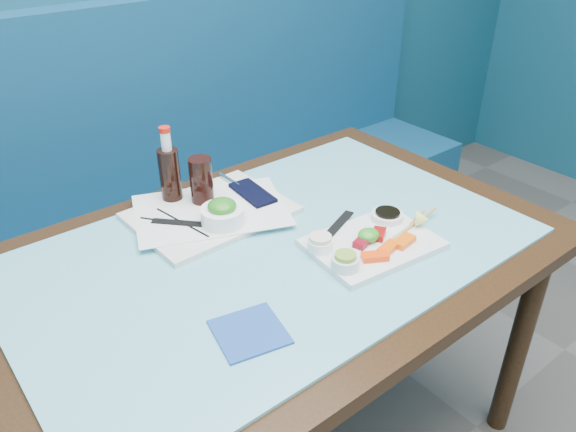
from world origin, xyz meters
TOP-DOWN VIEW (x-y plane):
  - booth_bench at (0.00, 2.29)m, footprint 3.00×0.56m
  - dining_table at (0.00, 1.45)m, footprint 1.40×0.90m
  - glass_top at (0.00, 1.45)m, footprint 1.22×0.76m
  - sashimi_plate at (0.19, 1.30)m, footprint 0.32×0.24m
  - salmon_left at (0.14, 1.25)m, footprint 0.07×0.06m
  - salmon_mid at (0.19, 1.25)m, footprint 0.06×0.04m
  - salmon_right at (0.24, 1.25)m, footprint 0.06×0.04m
  - tuna_left at (0.16, 1.31)m, footprint 0.05×0.04m
  - tuna_right at (0.21, 1.31)m, footprint 0.06×0.05m
  - seaweed_garnish at (0.18, 1.31)m, footprint 0.06×0.06m
  - ramekin_wasabi at (0.06, 1.27)m, footprint 0.07×0.07m
  - wasabi_fill at (0.06, 1.27)m, footprint 0.05×0.05m
  - ramekin_ginger at (0.07, 1.36)m, footprint 0.07×0.07m
  - ginger_fill at (0.07, 1.36)m, footprint 0.05×0.05m
  - soy_dish at (0.29, 1.35)m, footprint 0.08×0.08m
  - soy_fill at (0.29, 1.35)m, footprint 0.08×0.08m
  - lemon_wedge at (0.33, 1.27)m, footprint 0.05×0.05m
  - chopstick_sleeve at (0.17, 1.41)m, footprint 0.14×0.08m
  - wooden_chopstick_a at (0.30, 1.29)m, footprint 0.19×0.06m
  - wooden_chopstick_b at (0.31, 1.29)m, footprint 0.24×0.05m
  - serving_tray at (-0.04, 1.67)m, footprint 0.40×0.31m
  - paper_placemat at (-0.04, 1.67)m, footprint 0.46×0.40m
  - seaweed_bowl at (-0.05, 1.60)m, footprint 0.12×0.12m
  - seaweed_salad at (-0.05, 1.60)m, footprint 0.09×0.09m
  - cola_glass at (-0.03, 1.73)m, footprint 0.08×0.08m
  - navy_pouch at (0.10, 1.67)m, footprint 0.08×0.16m
  - fork at (0.09, 1.78)m, footprint 0.01×0.10m
  - black_chopstick_a at (-0.14, 1.66)m, footprint 0.13×0.17m
  - black_chopstick_b at (-0.13, 1.66)m, footprint 0.04×0.20m
  - tray_sleeve at (-0.13, 1.66)m, footprint 0.12×0.13m
  - cola_bottle_body at (-0.08, 1.79)m, footprint 0.07×0.07m
  - cola_bottle_neck at (-0.08, 1.79)m, footprint 0.03×0.03m
  - cola_bottle_cap at (-0.08, 1.79)m, footprint 0.03×0.03m
  - blue_napkin at (-0.22, 1.24)m, footprint 0.16×0.16m

SIDE VIEW (x-z plane):
  - booth_bench at x=0.00m, z-range -0.21..0.96m
  - dining_table at x=0.00m, z-range 0.29..1.04m
  - glass_top at x=0.00m, z-range 0.75..0.76m
  - blue_napkin at x=-0.22m, z-range 0.76..0.76m
  - serving_tray at x=-0.04m, z-range 0.76..0.77m
  - sashimi_plate at x=0.19m, z-range 0.76..0.77m
  - paper_placemat at x=-0.04m, z-range 0.77..0.78m
  - tray_sleeve at x=-0.13m, z-range 0.77..0.78m
  - black_chopstick_b at x=-0.13m, z-range 0.77..0.78m
  - black_chopstick_a at x=-0.14m, z-range 0.77..0.78m
  - chopstick_sleeve at x=0.17m, z-range 0.77..0.78m
  - wooden_chopstick_a at x=0.30m, z-range 0.77..0.78m
  - wooden_chopstick_b at x=0.31m, z-range 0.77..0.78m
  - navy_pouch at x=0.10m, z-range 0.77..0.78m
  - fork at x=0.09m, z-range 0.77..0.79m
  - salmon_mid at x=0.19m, z-range 0.77..0.79m
  - salmon_left at x=0.14m, z-range 0.77..0.79m
  - salmon_right at x=0.24m, z-range 0.77..0.79m
  - tuna_left at x=0.16m, z-range 0.77..0.79m
  - tuna_right at x=0.21m, z-range 0.77..0.79m
  - soy_dish at x=0.29m, z-range 0.77..0.79m
  - ramekin_ginger at x=0.07m, z-range 0.77..0.80m
  - ramekin_wasabi at x=0.06m, z-range 0.77..0.80m
  - seaweed_garnish at x=0.18m, z-range 0.77..0.80m
  - soy_fill at x=0.29m, z-range 0.79..0.80m
  - lemon_wedge at x=0.33m, z-range 0.77..0.82m
  - seaweed_bowl at x=-0.05m, z-range 0.77..0.82m
  - ginger_fill at x=0.07m, z-range 0.80..0.81m
  - wasabi_fill at x=0.06m, z-range 0.80..0.81m
  - seaweed_salad at x=-0.05m, z-range 0.80..0.84m
  - cola_glass at x=-0.03m, z-range 0.77..0.90m
  - cola_bottle_body at x=-0.08m, z-range 0.76..0.92m
  - cola_bottle_neck at x=-0.08m, z-range 0.92..0.97m
  - cola_bottle_cap at x=-0.08m, z-range 0.97..0.98m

